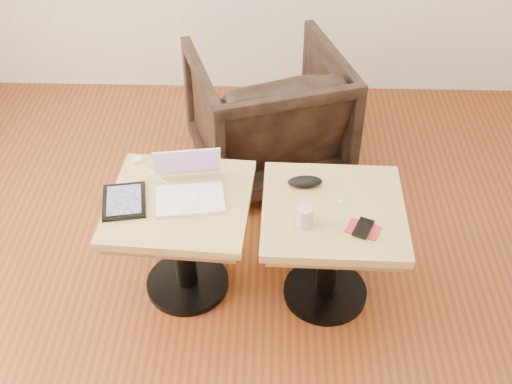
{
  "coord_description": "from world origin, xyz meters",
  "views": [
    {
      "loc": [
        -0.02,
        -1.74,
        2.38
      ],
      "look_at": [
        -0.08,
        0.36,
        0.61
      ],
      "focal_mm": 45.0,
      "sensor_mm": 36.0,
      "label": 1
    }
  ],
  "objects_px": {
    "side_table_left": "(182,223)",
    "side_table_right": "(331,231)",
    "laptop": "(189,187)",
    "striped_cup": "(304,216)",
    "armchair": "(268,114)"
  },
  "relations": [
    {
      "from": "side_table_left",
      "to": "side_table_right",
      "type": "height_order",
      "value": "same"
    },
    {
      "from": "side_table_left",
      "to": "laptop",
      "type": "height_order",
      "value": "laptop"
    },
    {
      "from": "striped_cup",
      "to": "armchair",
      "type": "distance_m",
      "value": 1.15
    },
    {
      "from": "side_table_left",
      "to": "striped_cup",
      "type": "bearing_deg",
      "value": -11.16
    },
    {
      "from": "side_table_left",
      "to": "laptop",
      "type": "xyz_separation_m",
      "value": [
        0.04,
        0.04,
        0.18
      ]
    },
    {
      "from": "side_table_left",
      "to": "striped_cup",
      "type": "height_order",
      "value": "striped_cup"
    },
    {
      "from": "side_table_right",
      "to": "striped_cup",
      "type": "xyz_separation_m",
      "value": [
        -0.13,
        -0.11,
        0.18
      ]
    },
    {
      "from": "side_table_left",
      "to": "armchair",
      "type": "bearing_deg",
      "value": 72.87
    },
    {
      "from": "side_table_left",
      "to": "striped_cup",
      "type": "relative_size",
      "value": 7.11
    },
    {
      "from": "laptop",
      "to": "side_table_right",
      "type": "bearing_deg",
      "value": -15.4
    },
    {
      "from": "striped_cup",
      "to": "side_table_left",
      "type": "bearing_deg",
      "value": 165.02
    },
    {
      "from": "laptop",
      "to": "armchair",
      "type": "bearing_deg",
      "value": 61.68
    },
    {
      "from": "side_table_right",
      "to": "laptop",
      "type": "bearing_deg",
      "value": 174.75
    },
    {
      "from": "side_table_right",
      "to": "armchair",
      "type": "bearing_deg",
      "value": 107.86
    },
    {
      "from": "side_table_left",
      "to": "striped_cup",
      "type": "xyz_separation_m",
      "value": [
        0.54,
        -0.14,
        0.18
      ]
    }
  ]
}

